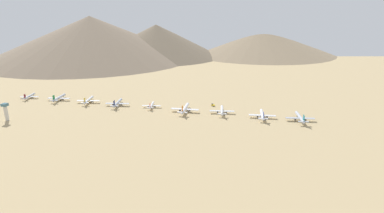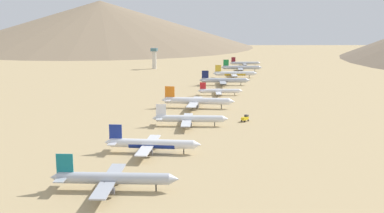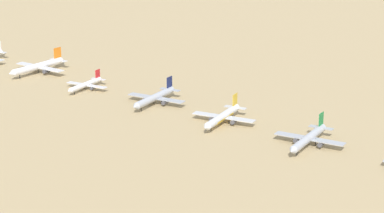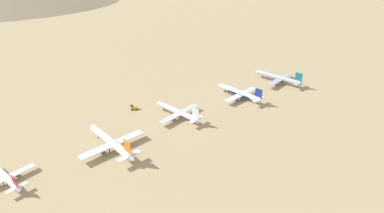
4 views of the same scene
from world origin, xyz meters
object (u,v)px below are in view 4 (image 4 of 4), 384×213
at_px(service_truck, 134,107).
at_px(parked_jet_2, 178,112).
at_px(parked_jet_4, 5,176).
at_px(parked_jet_0, 279,78).
at_px(parked_jet_1, 240,93).
at_px(parked_jet_3, 111,142).

bearing_deg(service_truck, parked_jet_2, -150.20).
height_order(parked_jet_2, parked_jet_4, parked_jet_2).
relative_size(parked_jet_0, parked_jet_2, 1.08).
distance_m(parked_jet_1, parked_jet_4, 168.62).
relative_size(parked_jet_0, parked_jet_4, 1.33).
relative_size(parked_jet_2, parked_jet_3, 0.87).
distance_m(parked_jet_2, parked_jet_4, 110.48).
relative_size(parked_jet_1, service_truck, 8.09).
height_order(parked_jet_2, parked_jet_3, parked_jet_3).
distance_m(parked_jet_3, service_truck, 51.67).
xyz_separation_m(parked_jet_3, service_truck, (36.05, -36.91, -2.91)).
distance_m(parked_jet_1, service_truck, 85.09).
bearing_deg(service_truck, parked_jet_3, 134.33).
bearing_deg(parked_jet_1, parked_jet_0, -91.71).
bearing_deg(parked_jet_3, parked_jet_2, -85.07).
bearing_deg(parked_jet_4, parked_jet_2, -92.33).
xyz_separation_m(parked_jet_2, parked_jet_4, (4.48, 110.39, -0.81)).
bearing_deg(parked_jet_2, parked_jet_1, -97.28).
xyz_separation_m(parked_jet_1, parked_jet_4, (11.87, 168.20, -0.91)).
height_order(parked_jet_4, service_truck, parked_jet_4).
height_order(parked_jet_2, service_truck, parked_jet_2).
height_order(parked_jet_1, parked_jet_4, parked_jet_1).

